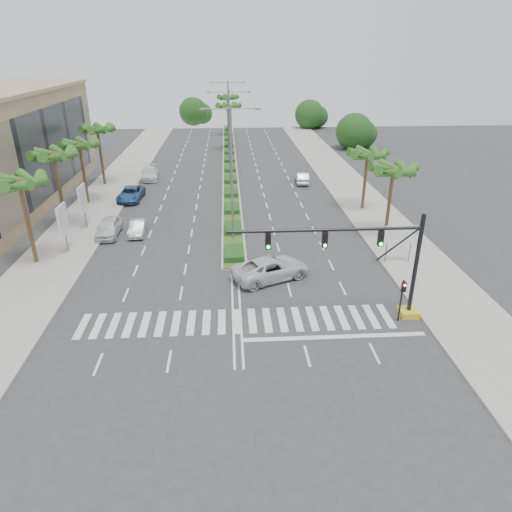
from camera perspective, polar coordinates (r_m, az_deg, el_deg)
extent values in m
plane|color=#333335|center=(30.33, -2.39, -8.13)|extent=(160.00, 160.00, 0.00)
cube|color=gray|center=(50.80, 14.49, 5.05)|extent=(6.00, 120.00, 0.15)
cube|color=gray|center=(50.58, -20.52, 4.17)|extent=(6.00, 120.00, 0.15)
cube|color=gray|center=(72.38, -3.30, 11.53)|extent=(2.20, 75.00, 0.20)
cube|color=#335B1F|center=(72.36, -3.31, 11.62)|extent=(1.80, 75.00, 0.04)
cube|color=gold|center=(32.45, 18.50, -6.70)|extent=(1.20, 1.20, 0.45)
cylinder|color=black|center=(30.87, 19.35, -1.16)|extent=(0.28, 0.28, 7.00)
cylinder|color=black|center=(28.06, 8.70, 3.23)|extent=(12.00, 0.20, 0.20)
cylinder|color=black|center=(29.76, 17.26, 1.35)|extent=(2.53, 0.12, 2.15)
cube|color=black|center=(29.23, 15.35, 2.12)|extent=(0.32, 0.24, 1.00)
cylinder|color=#19E533|center=(29.22, 15.36, 1.44)|extent=(0.20, 0.06, 0.20)
cube|color=black|center=(28.30, 8.61, 2.01)|extent=(0.32, 0.24, 1.00)
cylinder|color=#19E533|center=(28.30, 8.63, 1.30)|extent=(0.20, 0.06, 0.20)
cube|color=black|center=(27.79, 1.53, 1.86)|extent=(0.32, 0.24, 1.00)
cylinder|color=#19E533|center=(27.79, 1.55, 1.14)|extent=(0.20, 0.06, 0.20)
cylinder|color=black|center=(31.03, 17.65, -5.36)|extent=(0.12, 0.12, 3.00)
cube|color=black|center=(30.39, 18.00, -3.70)|extent=(0.28, 0.22, 0.65)
cylinder|color=red|center=(30.20, 18.13, -3.51)|extent=(0.18, 0.05, 0.18)
cylinder|color=slate|center=(38.91, 15.99, 0.92)|extent=(0.10, 0.10, 2.80)
cylinder|color=slate|center=(39.61, 18.72, 0.98)|extent=(0.10, 0.10, 2.80)
cube|color=#0C6638|center=(38.80, 17.59, 2.58)|extent=(2.60, 0.08, 1.50)
cube|color=white|center=(38.76, 17.62, 2.55)|extent=(2.70, 0.02, 1.60)
cylinder|color=slate|center=(42.81, -22.66, 2.11)|extent=(0.12, 0.12, 2.80)
cube|color=white|center=(42.28, -23.01, 4.12)|extent=(0.18, 2.10, 2.70)
cube|color=#D8594C|center=(42.28, -23.01, 4.12)|extent=(0.12, 2.00, 2.60)
cylinder|color=slate|center=(48.16, -20.57, 4.85)|extent=(0.12, 0.12, 2.80)
cube|color=white|center=(47.68, -20.85, 6.65)|extent=(0.18, 2.10, 2.70)
cube|color=#D8594C|center=(47.68, -20.85, 6.65)|extent=(0.12, 2.00, 2.60)
cylinder|color=brown|center=(41.09, -26.58, 3.64)|extent=(0.32, 0.32, 7.00)
sphere|color=brown|center=(40.16, -27.49, 8.16)|extent=(0.70, 0.70, 0.70)
cone|color=#225D1D|center=(39.75, -26.00, 8.15)|extent=(0.90, 3.62, 1.50)
cone|color=#225D1D|center=(40.68, -26.13, 8.46)|extent=(3.39, 2.96, 1.50)
cone|color=#225D1D|center=(41.23, -27.23, 8.43)|extent=(3.73, 1.68, 1.50)
cone|color=#225D1D|center=(41.01, -28.50, 8.10)|extent=(2.38, 3.65, 1.50)
cone|color=#225D1D|center=(40.17, -29.02, 7.70)|extent=(2.38, 3.65, 1.50)
cone|color=#225D1D|center=(39.34, -28.36, 7.53)|extent=(3.73, 1.68, 1.50)
cone|color=#225D1D|center=(39.15, -27.00, 7.74)|extent=(3.39, 2.96, 1.50)
cylinder|color=brown|center=(48.12, -23.26, 7.29)|extent=(0.32, 0.32, 7.40)
sphere|color=brown|center=(47.30, -24.00, 11.44)|extent=(0.70, 0.70, 0.70)
cone|color=#225D1D|center=(46.96, -22.69, 11.45)|extent=(0.90, 3.62, 1.50)
cone|color=#225D1D|center=(47.89, -22.86, 11.64)|extent=(3.39, 2.96, 1.50)
cone|color=#225D1D|center=(48.39, -23.85, 11.60)|extent=(3.73, 1.68, 1.50)
cone|color=#225D1D|center=(48.11, -24.92, 11.35)|extent=(2.38, 3.65, 1.50)
cone|color=#225D1D|center=(47.23, -25.30, 11.07)|extent=(2.38, 3.65, 1.50)
cone|color=#225D1D|center=(46.42, -24.68, 10.98)|extent=(3.73, 1.68, 1.50)
cone|color=#225D1D|center=(46.30, -23.50, 11.15)|extent=(3.39, 2.96, 1.50)
cylinder|color=brown|center=(55.53, -20.70, 9.49)|extent=(0.32, 0.32, 6.80)
sphere|color=brown|center=(54.86, -21.22, 12.80)|extent=(0.70, 0.70, 0.70)
cone|color=#225D1D|center=(54.56, -20.07, 12.81)|extent=(0.90, 3.62, 1.50)
cone|color=#225D1D|center=(55.49, -20.26, 12.95)|extent=(3.39, 2.96, 1.50)
cone|color=#225D1D|center=(55.95, -21.14, 12.91)|extent=(3.73, 1.68, 1.50)
cone|color=#225D1D|center=(55.62, -22.06, 12.71)|extent=(2.38, 3.65, 1.50)
cone|color=#225D1D|center=(54.73, -22.35, 12.49)|extent=(2.38, 3.65, 1.50)
cone|color=#225D1D|center=(53.94, -21.77, 12.43)|extent=(3.73, 1.68, 1.50)
cone|color=#225D1D|center=(53.87, -20.74, 12.57)|extent=(3.39, 2.96, 1.50)
cylinder|color=brown|center=(62.99, -18.78, 11.59)|extent=(0.32, 0.32, 7.20)
sphere|color=brown|center=(62.37, -19.22, 14.71)|extent=(0.70, 0.70, 0.70)
cone|color=#225D1D|center=(62.11, -18.20, 14.71)|extent=(0.90, 3.62, 1.50)
cone|color=#225D1D|center=(63.04, -18.40, 14.82)|extent=(3.39, 2.96, 1.50)
cone|color=#225D1D|center=(63.47, -19.19, 14.77)|extent=(3.73, 1.68, 1.50)
cone|color=#225D1D|center=(63.10, -20.00, 14.61)|extent=(2.38, 3.65, 1.50)
cone|color=#225D1D|center=(62.20, -20.23, 14.45)|extent=(2.38, 3.65, 1.50)
cone|color=#225D1D|center=(61.43, -19.68, 14.42)|extent=(3.73, 1.68, 1.50)
cone|color=#225D1D|center=(61.39, -18.77, 14.54)|extent=(3.39, 2.96, 1.50)
cylinder|color=brown|center=(44.22, 16.30, 6.30)|extent=(0.32, 0.32, 6.50)
sphere|color=brown|center=(43.39, 16.79, 10.24)|extent=(0.70, 0.70, 0.70)
cone|color=#225D1D|center=(43.80, 18.15, 10.06)|extent=(0.90, 3.62, 1.50)
cone|color=#225D1D|center=(44.43, 17.26, 10.37)|extent=(3.39, 2.96, 1.50)
cone|color=#225D1D|center=(44.31, 16.02, 10.49)|extent=(3.73, 1.68, 1.50)
cone|color=#225D1D|center=(43.52, 15.33, 10.32)|extent=(2.38, 3.65, 1.50)
cone|color=#225D1D|center=(42.65, 15.72, 9.99)|extent=(2.38, 3.65, 1.50)
cone|color=#225D1D|center=(42.35, 16.94, 9.75)|extent=(3.73, 1.68, 1.50)
cone|color=#225D1D|center=(42.87, 18.03, 9.79)|extent=(3.39, 2.96, 1.50)
cylinder|color=brown|center=(51.53, 13.44, 8.97)|extent=(0.32, 0.32, 6.20)
sphere|color=brown|center=(50.84, 13.77, 12.22)|extent=(0.70, 0.70, 0.70)
cone|color=#225D1D|center=(51.20, 14.97, 12.06)|extent=(0.90, 3.62, 1.50)
cone|color=#225D1D|center=(51.87, 14.23, 12.30)|extent=(3.39, 2.96, 1.50)
cone|color=#225D1D|center=(51.80, 13.16, 12.38)|extent=(3.73, 1.68, 1.50)
cone|color=#225D1D|center=(51.03, 12.52, 12.27)|extent=(2.38, 3.65, 1.50)
cone|color=#225D1D|center=(50.14, 12.81, 12.03)|extent=(2.38, 3.65, 1.50)
cone|color=#225D1D|center=(49.79, 13.84, 11.84)|extent=(3.73, 1.68, 1.50)
cone|color=#225D1D|center=(50.27, 14.80, 11.86)|extent=(3.39, 2.96, 1.50)
cylinder|color=brown|center=(81.51, -3.45, 15.61)|extent=(0.32, 0.32, 7.50)
sphere|color=brown|center=(81.03, -3.51, 18.16)|extent=(0.70, 0.70, 0.70)
cone|color=#225D1D|center=(81.05, -2.69, 18.11)|extent=(0.90, 3.62, 1.50)
cone|color=#225D1D|center=(81.90, -3.01, 18.17)|extent=(3.39, 2.96, 1.50)
cone|color=#225D1D|center=(82.10, -3.70, 18.17)|extent=(3.73, 1.68, 1.50)
cone|color=#225D1D|center=(81.51, -4.25, 18.11)|extent=(2.38, 3.65, 1.50)
cone|color=#225D1D|center=(80.57, -4.25, 18.03)|extent=(2.38, 3.65, 1.50)
cone|color=#225D1D|center=(79.97, -3.69, 18.00)|extent=(3.73, 1.68, 1.50)
cone|color=#225D1D|center=(80.19, -2.99, 18.03)|extent=(3.39, 2.96, 1.50)
cylinder|color=brown|center=(96.36, -3.52, 16.99)|extent=(0.32, 0.32, 7.50)
sphere|color=brown|center=(95.95, -3.58, 19.15)|extent=(0.70, 0.70, 0.70)
cone|color=#225D1D|center=(95.97, -2.89, 19.11)|extent=(0.90, 3.62, 1.50)
cone|color=#225D1D|center=(96.82, -3.15, 19.15)|extent=(3.39, 2.96, 1.50)
cone|color=#225D1D|center=(97.03, -3.74, 19.15)|extent=(3.73, 1.68, 1.50)
cone|color=#225D1D|center=(96.44, -4.21, 19.10)|extent=(2.38, 3.65, 1.50)
cone|color=#225D1D|center=(95.49, -4.21, 19.05)|extent=(2.38, 3.65, 1.50)
cone|color=#225D1D|center=(94.89, -3.73, 19.03)|extent=(3.73, 1.68, 1.50)
cone|color=#225D1D|center=(95.11, -3.14, 19.05)|extent=(3.39, 2.96, 1.50)
cylinder|color=slate|center=(40.87, -3.04, 9.82)|extent=(0.20, 0.20, 12.00)
cylinder|color=slate|center=(39.80, -5.05, 17.88)|extent=(2.40, 0.10, 0.10)
cylinder|color=slate|center=(39.82, -1.42, 17.96)|extent=(2.40, 0.10, 0.10)
cube|color=slate|center=(39.85, -6.70, 17.74)|extent=(0.50, 0.25, 0.12)
cube|color=slate|center=(39.89, 0.24, 17.91)|extent=(0.50, 0.25, 0.12)
cylinder|color=slate|center=(56.49, -3.29, 13.94)|extent=(0.20, 0.20, 12.00)
cylinder|color=slate|center=(55.72, -4.75, 19.78)|extent=(2.40, 0.10, 0.10)
cylinder|color=slate|center=(55.74, -2.13, 19.84)|extent=(2.40, 0.10, 0.10)
cube|color=slate|center=(55.75, -5.95, 19.68)|extent=(0.50, 0.25, 0.12)
cube|color=slate|center=(55.78, -0.93, 19.80)|extent=(0.50, 0.25, 0.12)
cylinder|color=slate|center=(72.28, -3.43, 16.27)|extent=(0.20, 0.20, 12.00)
cylinder|color=slate|center=(71.68, -4.58, 20.83)|extent=(2.40, 0.10, 0.10)
cylinder|color=slate|center=(71.69, -2.53, 20.88)|extent=(2.40, 0.10, 0.10)
cube|color=slate|center=(71.70, -5.52, 20.76)|extent=(0.50, 0.25, 0.12)
cube|color=slate|center=(71.73, -1.59, 20.86)|extent=(0.50, 0.25, 0.12)
imported|color=silver|center=(45.67, -17.92, 3.42)|extent=(1.97, 4.82, 1.64)
imported|color=#B7B7BC|center=(45.35, -14.58, 3.47)|extent=(1.57, 4.07, 1.32)
imported|color=#2B5184|center=(56.04, -15.38, 7.50)|extent=(2.76, 5.58, 1.52)
imported|color=white|center=(64.99, -13.16, 10.04)|extent=(2.74, 5.56, 1.55)
imported|color=silver|center=(35.27, 1.87, -1.56)|extent=(6.75, 5.07, 1.70)
imported|color=silver|center=(61.60, 5.78, 9.73)|extent=(1.93, 4.58, 1.47)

